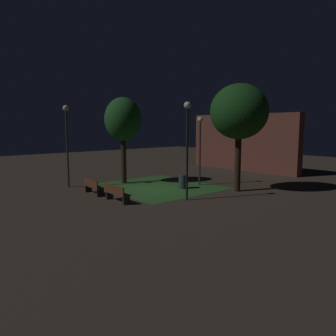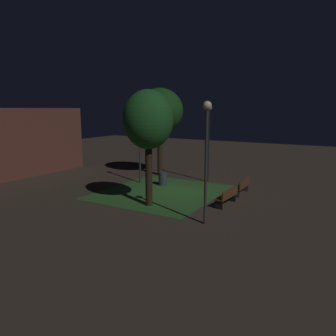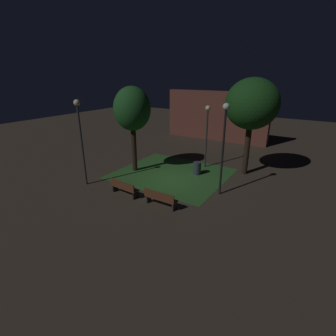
{
  "view_description": "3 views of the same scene",
  "coord_description": "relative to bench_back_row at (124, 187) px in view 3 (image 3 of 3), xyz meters",
  "views": [
    {
      "loc": [
        15.17,
        -11.9,
        3.85
      ],
      "look_at": [
        0.06,
        1.28,
        1.25
      ],
      "focal_mm": 34.82,
      "sensor_mm": 36.0,
      "label": 1
    },
    {
      "loc": [
        -16.17,
        -8.46,
        4.8
      ],
      "look_at": [
        0.08,
        1.0,
        1.32
      ],
      "focal_mm": 34.18,
      "sensor_mm": 36.0,
      "label": 2
    },
    {
      "loc": [
        7.68,
        -12.74,
        6.42
      ],
      "look_at": [
        -0.23,
        -0.18,
        0.88
      ],
      "focal_mm": 26.93,
      "sensor_mm": 36.0,
      "label": 3
    }
  ],
  "objects": [
    {
      "name": "building_wall_backdrop",
      "position": [
        -0.72,
        14.91,
        1.95
      ],
      "size": [
        10.55,
        0.8,
        4.86
      ],
      "primitive_type": "cube",
      "color": "brown",
      "rests_on": "ground"
    },
    {
      "name": "lamp_post_plaza_east",
      "position": [
        -3.01,
        -0.09,
        2.94
      ],
      "size": [
        0.36,
        0.36,
        5.11
      ],
      "color": "#333338",
      "rests_on": "ground"
    },
    {
      "name": "tree_near_wall",
      "position": [
        -2.0,
        3.4,
        3.75
      ],
      "size": [
        2.44,
        2.44,
        5.73
      ],
      "color": "#2D2116",
      "rests_on": "ground"
    },
    {
      "name": "lamp_post_path_center",
      "position": [
        1.91,
        6.7,
        2.54
      ],
      "size": [
        0.36,
        0.36,
        4.43
      ],
      "color": "#333338",
      "rests_on": "ground"
    },
    {
      "name": "bench_back_row",
      "position": [
        0.0,
        0.0,
        0.0
      ],
      "size": [
        1.83,
        0.62,
        0.88
      ],
      "color": "brown",
      "rests_on": "ground"
    },
    {
      "name": "grass_lawn",
      "position": [
        0.55,
        4.24,
        -0.48
      ],
      "size": [
        7.25,
        6.45,
        0.01
      ],
      "primitive_type": "cube",
      "color": "#2D6028",
      "rests_on": "ground"
    },
    {
      "name": "ground_plane",
      "position": [
        1.22,
        3.22,
        -0.48
      ],
      "size": [
        60.0,
        60.0,
        0.0
      ],
      "primitive_type": "plane",
      "color": "#3D3328"
    },
    {
      "name": "trash_bin",
      "position": [
        2.05,
        5.05,
        -0.05
      ],
      "size": [
        0.53,
        0.53,
        0.86
      ],
      "primitive_type": "cylinder",
      "color": "#2D3842",
      "rests_on": "ground"
    },
    {
      "name": "tree_back_right",
      "position": [
        4.75,
        6.92,
        4.15
      ],
      "size": [
        3.34,
        3.34,
        6.27
      ],
      "color": "#2D2116",
      "rests_on": "ground"
    },
    {
      "name": "lamp_post_near_wall",
      "position": [
        4.49,
        3.01,
        2.91
      ],
      "size": [
        0.36,
        0.36,
        5.07
      ],
      "color": "black",
      "rests_on": "ground"
    },
    {
      "name": "bench_corner",
      "position": [
        2.44,
        -0.0,
        0.0
      ],
      "size": [
        1.8,
        0.49,
        0.88
      ],
      "color": "brown",
      "rests_on": "ground"
    }
  ]
}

